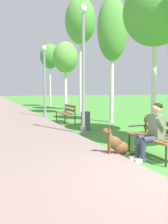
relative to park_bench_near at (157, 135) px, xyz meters
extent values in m
cube|color=gray|center=(-2.39, 22.78, -0.49)|extent=(3.29, 60.00, 0.04)
cube|color=brown|center=(-0.27, 0.00, -0.06)|extent=(0.14, 1.50, 0.04)
cube|color=brown|center=(-0.10, 0.00, -0.06)|extent=(0.14, 1.50, 0.04)
cube|color=brown|center=(0.08, 0.00, -0.06)|extent=(0.14, 1.50, 0.04)
cube|color=brown|center=(0.18, 0.00, 0.08)|extent=(0.04, 1.50, 0.11)
cube|color=brown|center=(0.18, 0.00, 0.26)|extent=(0.04, 1.50, 0.11)
cylinder|color=#2D2B28|center=(-0.30, 0.69, -0.29)|extent=(0.04, 0.04, 0.45)
cylinder|color=#2D2B28|center=(0.18, 0.69, -0.09)|extent=(0.04, 0.04, 0.85)
cube|color=#2D2B28|center=(-0.10, 0.69, 0.12)|extent=(0.45, 0.04, 0.03)
cylinder|color=#2D2B28|center=(-0.30, -0.69, -0.29)|extent=(0.04, 0.04, 0.45)
cube|color=brown|center=(-0.44, 6.44, -0.06)|extent=(0.14, 1.50, 0.04)
cube|color=brown|center=(-0.27, 6.44, -0.06)|extent=(0.14, 1.50, 0.04)
cube|color=brown|center=(-0.09, 6.44, -0.06)|extent=(0.14, 1.50, 0.04)
cube|color=brown|center=(0.01, 6.44, 0.08)|extent=(0.04, 1.50, 0.11)
cube|color=brown|center=(0.01, 6.44, 0.26)|extent=(0.04, 1.50, 0.11)
cylinder|color=#2D2B28|center=(-0.47, 7.13, -0.29)|extent=(0.04, 0.04, 0.45)
cylinder|color=#2D2B28|center=(0.01, 7.13, -0.09)|extent=(0.04, 0.04, 0.85)
cube|color=#2D2B28|center=(-0.27, 7.13, 0.12)|extent=(0.45, 0.04, 0.03)
cylinder|color=#2D2B28|center=(-0.47, 5.75, -0.29)|extent=(0.04, 0.04, 0.45)
cylinder|color=#2D2B28|center=(0.01, 5.75, -0.09)|extent=(0.04, 0.04, 0.85)
cube|color=#2D2B28|center=(-0.27, 5.75, 0.12)|extent=(0.45, 0.04, 0.03)
cylinder|color=#33384C|center=(-0.31, -0.02, -0.04)|extent=(0.42, 0.14, 0.14)
cylinder|color=#33384C|center=(-0.52, -0.02, -0.28)|extent=(0.11, 0.11, 0.47)
cube|color=silver|center=(-0.60, -0.02, -0.48)|extent=(0.24, 0.09, 0.07)
cylinder|color=#33384C|center=(-0.31, -0.22, -0.04)|extent=(0.42, 0.14, 0.14)
cylinder|color=#33384C|center=(-0.52, -0.22, -0.28)|extent=(0.11, 0.11, 0.47)
cube|color=silver|center=(-0.60, -0.22, -0.48)|extent=(0.24, 0.09, 0.07)
cube|color=#6B7F5B|center=(-0.10, -0.12, 0.22)|extent=(0.22, 0.36, 0.52)
cylinder|color=#6B7F5B|center=(-0.16, 0.08, 0.32)|extent=(0.25, 0.09, 0.30)
cylinder|color=#6B7F5B|center=(-0.16, -0.32, 0.32)|extent=(0.25, 0.09, 0.30)
sphere|color=tan|center=(-0.12, -0.12, 0.62)|extent=(0.21, 0.21, 0.21)
ellipsoid|color=black|center=(-0.09, -0.12, 0.67)|extent=(0.22, 0.23, 0.14)
ellipsoid|color=brown|center=(-0.66, 0.47, -0.35)|extent=(0.43, 0.37, 0.32)
ellipsoid|color=brown|center=(-0.80, 0.52, -0.23)|extent=(0.54, 0.36, 0.48)
ellipsoid|color=#4C2D19|center=(-0.75, 0.50, -0.19)|extent=(0.40, 0.29, 0.27)
cylinder|color=brown|center=(-0.91, 0.61, -0.32)|extent=(0.06, 0.06, 0.38)
cylinder|color=brown|center=(-0.94, 0.50, -0.32)|extent=(0.06, 0.06, 0.38)
cylinder|color=brown|center=(-0.91, 0.55, -0.08)|extent=(0.15, 0.19, 0.19)
ellipsoid|color=brown|center=(-0.98, 0.57, 0.05)|extent=(0.25, 0.20, 0.16)
cone|color=#4C2D19|center=(-1.08, 0.60, 0.04)|extent=(0.12, 0.12, 0.09)
cone|color=#4C2D19|center=(-0.93, 0.60, 0.15)|extent=(0.06, 0.06, 0.09)
cone|color=#4C2D19|center=(-0.96, 0.52, 0.15)|extent=(0.06, 0.06, 0.09)
cylinder|color=brown|center=(-0.47, 0.41, -0.49)|extent=(0.28, 0.13, 0.04)
cylinder|color=gray|center=(-0.56, 3.24, -0.36)|extent=(0.20, 0.20, 0.30)
cylinder|color=gray|center=(-0.56, 3.24, 1.51)|extent=(0.11, 0.11, 4.05)
ellipsoid|color=silver|center=(-0.56, 3.24, 3.66)|extent=(0.24, 0.24, 0.32)
cylinder|color=gray|center=(-0.61, 9.09, -0.36)|extent=(0.20, 0.20, 0.30)
cylinder|color=gray|center=(-0.61, 9.09, 1.32)|extent=(0.11, 0.11, 3.67)
ellipsoid|color=silver|center=(-0.61, 9.09, 3.27)|extent=(0.24, 0.24, 0.32)
cylinder|color=silver|center=(1.50, 2.18, 1.17)|extent=(0.15, 0.15, 3.36)
ellipsoid|color=#569E42|center=(1.50, 2.18, 3.48)|extent=(2.06, 2.10, 2.12)
cylinder|color=silver|center=(1.84, 5.78, 1.21)|extent=(0.18, 0.18, 3.43)
ellipsoid|color=#569E42|center=(1.84, 5.78, 3.79)|extent=(1.42, 1.24, 2.89)
cylinder|color=silver|center=(1.66, 9.52, 1.88)|extent=(0.16, 0.16, 4.78)
ellipsoid|color=#569E42|center=(1.66, 9.52, 5.08)|extent=(1.78, 1.91, 2.70)
cylinder|color=silver|center=(2.05, 13.85, 1.13)|extent=(0.24, 0.24, 3.29)
ellipsoid|color=#66A847|center=(2.05, 13.85, 3.48)|extent=(1.91, 1.90, 2.36)
cylinder|color=silver|center=(1.68, 17.32, 1.41)|extent=(0.14, 0.14, 3.84)
ellipsoid|color=#4C933D|center=(1.68, 17.32, 3.97)|extent=(1.74, 1.76, 2.16)
cylinder|color=#515156|center=(-0.11, 4.17, -0.16)|extent=(0.36, 0.36, 0.70)
camera|label=1|loc=(-3.56, -4.61, 1.03)|focal=39.85mm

